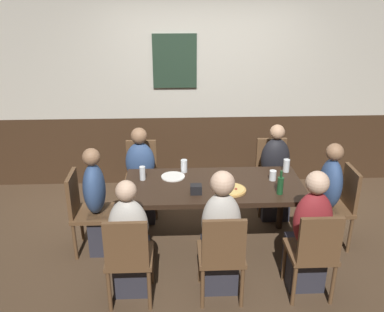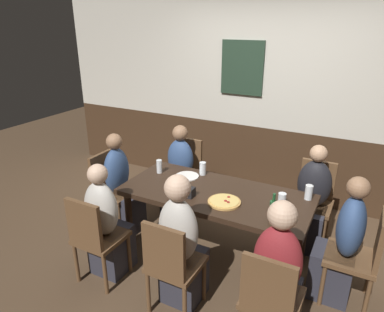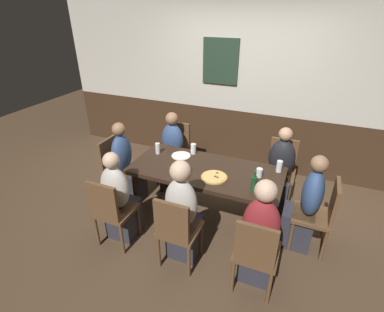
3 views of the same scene
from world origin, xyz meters
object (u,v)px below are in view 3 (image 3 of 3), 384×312
person_head_west (126,169)px  beer_glass_half (158,149)px  pint_glass_pale (259,173)px  chair_left_near (111,209)px  chair_head_west (116,166)px  person_right_far (279,175)px  condiment_caddy (185,170)px  chair_right_far (281,167)px  person_head_east (304,210)px  beer_bottle_green (254,183)px  person_left_far (172,154)px  person_mid_near (183,218)px  person_left_near (120,203)px  person_right_near (259,239)px  plate_white_large (181,156)px  pizza (214,177)px  tumbler_short (193,149)px  chair_mid_near (177,229)px  beer_glass_tall (279,167)px  chair_left_far (176,148)px  chair_head_east (320,212)px  chair_right_near (256,252)px  dining_table (206,175)px

person_head_west → beer_glass_half: person_head_west is taller
person_head_west → pint_glass_pale: size_ratio=11.06×
chair_left_near → chair_head_west: 0.98m
person_right_far → beer_glass_half: bearing=-160.9°
chair_head_west → condiment_caddy: size_ratio=8.00×
chair_right_far → person_head_east: size_ratio=0.76×
beer_bottle_green → chair_head_west: bearing=173.1°
person_left_far → condiment_caddy: person_left_far is taller
person_mid_near → person_left_near: bearing=179.8°
person_right_near → person_head_east: bearing=61.5°
chair_left_near → person_right_near: (1.59, 0.16, 0.01)m
person_left_far → plate_white_large: (0.38, -0.48, 0.28)m
person_right_near → pizza: (-0.64, 0.51, 0.25)m
tumbler_short → beer_glass_half: size_ratio=0.95×
chair_mid_near → beer_glass_tall: 1.40m
chair_mid_near → condiment_caddy: (-0.19, 0.63, 0.29)m
chair_left_far → person_head_west: 0.90m
chair_head_east → beer_bottle_green: 0.81m
chair_left_near → pizza: 1.19m
tumbler_short → person_right_far: bearing=17.9°
person_left_near → beer_glass_half: (0.07, 0.80, 0.33)m
chair_left_far → person_head_east: (1.95, -0.83, -0.01)m
person_head_east → beer_glass_tall: size_ratio=8.34×
chair_head_east → pint_glass_pale: 0.76m
person_left_far → beer_glass_tall: person_left_far is taller
person_left_far → plate_white_large: size_ratio=4.50×
chair_right_near → person_left_near: 1.59m
pizza → chair_left_far: bearing=134.1°
dining_table → beer_glass_half: bearing=169.2°
person_left_near → person_right_near: size_ratio=0.96×
person_left_near → plate_white_large: size_ratio=4.60×
person_head_east → plate_white_large: (-1.57, 0.18, 0.26)m
dining_table → tumbler_short: 0.45m
chair_head_west → pint_glass_pale: chair_head_west is taller
dining_table → chair_head_east: bearing=0.0°
chair_head_east → chair_left_far: same height
chair_right_far → person_left_far: bearing=-174.1°
chair_head_east → plate_white_large: size_ratio=3.56×
person_right_far → beer_bottle_green: bearing=-101.1°
person_head_east → person_left_near: size_ratio=1.02×
chair_head_east → beer_glass_tall: bearing=151.7°
chair_left_near → person_mid_near: 0.81m
chair_mid_near → condiment_caddy: size_ratio=8.00×
chair_right_far → person_head_east: person_head_east is taller
person_head_east → person_left_near: person_head_east is taller
chair_right_near → chair_head_west: bearing=158.6°
chair_mid_near → person_head_west: (-1.15, 0.83, -0.02)m
person_left_near → person_right_near: (1.59, -0.00, 0.03)m
person_left_near → beer_bottle_green: person_left_near is taller
dining_table → beer_bottle_green: size_ratio=7.44×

